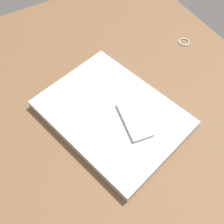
% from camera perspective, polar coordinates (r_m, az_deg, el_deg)
% --- Properties ---
extents(desk_surface, '(1.20, 0.80, 0.03)m').
position_cam_1_polar(desk_surface, '(0.61, 6.23, -7.17)').
color(desk_surface, brown).
rests_on(desk_surface, ground).
extents(laptop_closed, '(0.38, 0.32, 0.02)m').
position_cam_1_polar(laptop_closed, '(0.62, 0.00, -0.45)').
color(laptop_closed, '#B7BABC').
rests_on(laptop_closed, desk_surface).
extents(cell_phone_on_laptop, '(0.11, 0.07, 0.01)m').
position_cam_1_polar(cell_phone_on_laptop, '(0.59, 4.91, -1.59)').
color(cell_phone_on_laptop, silver).
rests_on(cell_phone_on_laptop, laptop_closed).
extents(key_ring, '(0.03, 0.03, 0.00)m').
position_cam_1_polar(key_ring, '(0.82, 15.31, 14.46)').
color(key_ring, silver).
rests_on(key_ring, desk_surface).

